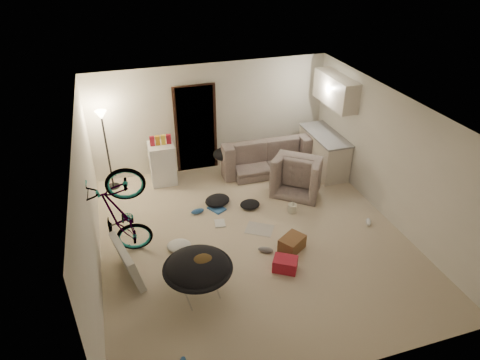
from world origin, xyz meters
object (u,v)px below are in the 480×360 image
object	(u,v)px
tv_box	(127,261)
drink_case_b	(285,264)
sofa	(264,157)
drink_case_a	(292,243)
kitchen_counter	(323,153)
mini_fridge	(162,163)
saucer_chair	(198,273)
bicycle	(123,233)
floor_lamp	(104,134)
armchair	(300,175)
juicer	(292,208)

from	to	relation	value
tv_box	drink_case_b	xyz separation A→B (m)	(2.54, -0.63, -0.21)
sofa	tv_box	size ratio (longest dim) A/B	2.16
tv_box	drink_case_a	size ratio (longest dim) A/B	2.14
kitchen_counter	mini_fridge	distance (m)	3.75
sofa	saucer_chair	distance (m)	4.29
drink_case_b	bicycle	bearing A→B (deg)	-172.90
floor_lamp	armchair	world-z (taller)	floor_lamp
mini_fridge	juicer	xyz separation A→B (m)	(2.31, -1.99, -0.36)
sofa	armchair	distance (m)	1.16
kitchen_counter	tv_box	size ratio (longest dim) A/B	1.54
saucer_chair	drink_case_a	bearing A→B (deg)	17.68
kitchen_counter	sofa	distance (m)	1.41
mini_fridge	juicer	size ratio (longest dim) A/B	3.66
sofa	bicycle	world-z (taller)	bicycle
drink_case_b	sofa	bearing A→B (deg)	107.85
kitchen_counter	bicycle	size ratio (longest dim) A/B	0.80
drink_case_b	juicer	xyz separation A→B (m)	(0.80, 1.54, -0.01)
floor_lamp	saucer_chair	distance (m)	4.02
kitchen_counter	tv_box	xyz separation A→B (m)	(-4.73, -2.36, -0.12)
drink_case_a	juicer	size ratio (longest dim) A/B	1.78
drink_case_a	mini_fridge	bearing A→B (deg)	87.67
sofa	tv_box	distance (m)	4.41
juicer	mini_fridge	bearing A→B (deg)	139.21
drink_case_b	tv_box	bearing A→B (deg)	-161.94
saucer_chair	tv_box	distance (m)	1.28
mini_fridge	juicer	bearing A→B (deg)	-40.01
bicycle	saucer_chair	world-z (taller)	bicycle
sofa	bicycle	distance (m)	4.09
mini_fridge	drink_case_b	world-z (taller)	mini_fridge
tv_box	drink_case_a	bearing A→B (deg)	-17.90
armchair	bicycle	xyz separation A→B (m)	(-3.85, -1.19, 0.16)
armchair	drink_case_b	bearing A→B (deg)	98.61
floor_lamp	kitchen_counter	bearing A→B (deg)	-7.66
bicycle	drink_case_a	distance (m)	2.97
bicycle	tv_box	xyz separation A→B (m)	(0.00, -0.55, -0.17)
floor_lamp	bicycle	xyz separation A→B (m)	(0.10, -2.46, -0.82)
kitchen_counter	bicycle	bearing A→B (deg)	-159.05
drink_case_b	kitchen_counter	bearing A→B (deg)	85.67
floor_lamp	drink_case_b	distance (m)	4.65
armchair	juicer	world-z (taller)	armchair
mini_fridge	tv_box	world-z (taller)	mini_fridge
armchair	tv_box	size ratio (longest dim) A/B	1.04
kitchen_counter	juicer	size ratio (longest dim) A/B	5.87
tv_box	drink_case_a	xyz separation A→B (m)	(2.86, -0.17, -0.19)
sofa	saucer_chair	world-z (taller)	saucer_chair
mini_fridge	saucer_chair	bearing A→B (deg)	-89.24
floor_lamp	mini_fridge	xyz separation A→B (m)	(1.12, -0.10, -0.84)
sofa	drink_case_a	world-z (taller)	sofa
mini_fridge	floor_lamp	bearing A→B (deg)	175.69
mini_fridge	saucer_chair	size ratio (longest dim) A/B	0.87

